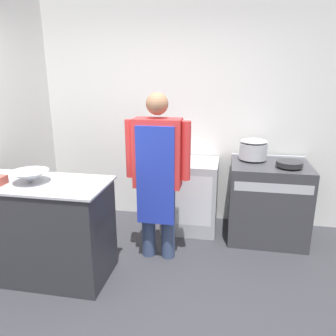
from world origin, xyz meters
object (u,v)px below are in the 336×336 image
object	(u,v)px
mixing_bowl	(30,177)
stove	(268,201)
person_cook	(158,169)
stock_pot	(253,149)
fridge_unit	(191,195)
saute_pan	(289,164)

from	to	relation	value
mixing_bowl	stove	bearing A→B (deg)	27.85
person_cook	stock_pot	xyz separation A→B (m)	(0.95, 0.76, 0.06)
fridge_unit	saute_pan	size ratio (longest dim) A/B	3.08
stove	mixing_bowl	distance (m)	2.52
stove	person_cook	distance (m)	1.40
saute_pan	person_cook	bearing A→B (deg)	-158.59
person_cook	mixing_bowl	world-z (taller)	person_cook
fridge_unit	saute_pan	bearing A→B (deg)	-10.61
person_cook	mixing_bowl	xyz separation A→B (m)	(-1.03, -0.52, 0.02)
fridge_unit	person_cook	xyz separation A→B (m)	(-0.25, -0.71, 0.53)
stock_pot	saute_pan	bearing A→B (deg)	-33.73
person_cook	stock_pot	distance (m)	1.21
fridge_unit	saute_pan	xyz separation A→B (m)	(1.06, -0.20, 0.51)
mixing_bowl	person_cook	bearing A→B (deg)	26.49
person_cook	stock_pot	bearing A→B (deg)	38.54
person_cook	saute_pan	world-z (taller)	person_cook
mixing_bowl	stock_pot	size ratio (longest dim) A/B	1.07
stove	mixing_bowl	size ratio (longest dim) A/B	2.75
fridge_unit	stock_pot	world-z (taller)	stock_pot
stock_pot	saute_pan	size ratio (longest dim) A/B	1.12
stove	stock_pot	world-z (taller)	stock_pot
stove	fridge_unit	bearing A→B (deg)	174.93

